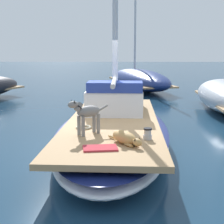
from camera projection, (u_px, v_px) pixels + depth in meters
ground_plane at (113, 146)px, 8.20m from camera, size 120.00×120.00×0.00m
sailboat_main at (113, 133)px, 8.14m from camera, size 2.69×7.30×0.66m
cabin_house at (116, 98)px, 9.12m from camera, size 1.45×2.25×0.84m
dog_tan at (125, 138)px, 5.94m from camera, size 0.62×0.83×0.22m
dog_grey at (87, 113)px, 6.54m from camera, size 0.74×0.70×0.70m
deck_winch at (148, 134)px, 6.24m from camera, size 0.16×0.16×0.21m
coiled_rope at (84, 127)px, 7.13m from camera, size 0.32×0.32×0.04m
deck_towel at (100, 148)px, 5.64m from camera, size 0.61×0.44×0.03m
moored_boat_far_astern at (139, 79)px, 19.91m from camera, size 4.33×8.08×6.47m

